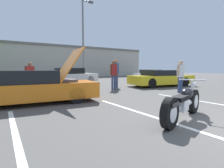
{
  "coord_description": "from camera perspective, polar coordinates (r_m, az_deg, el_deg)",
  "views": [
    {
      "loc": [
        -4.49,
        -1.07,
        1.27
      ],
      "look_at": [
        -1.72,
        3.28,
        0.8
      ],
      "focal_mm": 28.0,
      "sensor_mm": 36.0,
      "label": 1
    }
  ],
  "objects": [
    {
      "name": "parked_car_mid_right_row",
      "position": [
        12.79,
        15.63,
        1.79
      ],
      "size": [
        4.74,
        2.5,
        1.14
      ],
      "rotation": [
        0.0,
        0.0,
        -0.16
      ],
      "color": "yellow",
      "rests_on": "ground"
    },
    {
      "name": "show_car_hood_open",
      "position": [
        6.91,
        -24.43,
        -1.02
      ],
      "size": [
        4.67,
        2.12,
        2.05
      ],
      "rotation": [
        0.0,
        0.0,
        -0.09
      ],
      "color": "orange",
      "rests_on": "ground"
    },
    {
      "name": "parked_car_right_row",
      "position": [
        18.92,
        12.66,
        2.88
      ],
      "size": [
        4.64,
        3.12,
        1.12
      ],
      "rotation": [
        0.0,
        0.0,
        0.33
      ],
      "color": "silver",
      "rests_on": "ground"
    },
    {
      "name": "light_pole",
      "position": [
        18.21,
        -9.22,
        14.99
      ],
      "size": [
        1.21,
        0.28,
        8.01
      ],
      "color": "slate",
      "rests_on": "ground"
    },
    {
      "name": "parked_car_mid_left_row",
      "position": [
        14.52,
        -13.2,
        2.45
      ],
      "size": [
        4.27,
        2.5,
        1.29
      ],
      "rotation": [
        0.0,
        0.0,
        0.16
      ],
      "color": "silver",
      "rests_on": "ground"
    },
    {
      "name": "motorcycle",
      "position": [
        4.64,
        22.21,
        -5.93
      ],
      "size": [
        2.33,
        0.99,
        0.97
      ],
      "rotation": [
        0.0,
        0.0,
        0.31
      ],
      "color": "black",
      "rests_on": "ground"
    },
    {
      "name": "parking_stripe_back",
      "position": [
        7.41,
        28.79,
        -5.28
      ],
      "size": [
        0.12,
        4.76,
        0.01
      ],
      "primitive_type": "cube",
      "color": "white",
      "rests_on": "ground"
    },
    {
      "name": "parking_stripe_middle",
      "position": [
        4.95,
        10.88,
        -9.69
      ],
      "size": [
        0.12,
        4.76,
        0.01
      ],
      "primitive_type": "cube",
      "color": "white",
      "rests_on": "ground"
    },
    {
      "name": "parking_stripe_foreground",
      "position": [
        3.69,
        -28.76,
        -15.49
      ],
      "size": [
        0.12,
        4.76,
        0.01
      ],
      "primitive_type": "cube",
      "color": "white",
      "rests_on": "ground"
    },
    {
      "name": "spectator_midground",
      "position": [
        11.51,
        1.26,
        4.42
      ],
      "size": [
        0.52,
        0.24,
        1.85
      ],
      "color": "#38476B",
      "rests_on": "ground"
    },
    {
      "name": "spectator_far_lot",
      "position": [
        9.74,
        21.47,
        3.16
      ],
      "size": [
        0.52,
        0.22,
        1.66
      ],
      "color": "#38476B",
      "rests_on": "ground"
    },
    {
      "name": "far_building",
      "position": [
        25.78,
        -22.69,
        7.16
      ],
      "size": [
        32.0,
        4.2,
        4.4
      ],
      "color": "#B2AD9E",
      "rests_on": "ground"
    },
    {
      "name": "spectator_by_show_car",
      "position": [
        10.35,
        -25.23,
        2.84
      ],
      "size": [
        0.52,
        0.21,
        1.58
      ],
      "color": "brown",
      "rests_on": "ground"
    },
    {
      "name": "spectator_near_motorcycle",
      "position": [
        10.43,
        0.57,
        3.88
      ],
      "size": [
        0.52,
        0.23,
        1.73
      ],
      "color": "#38476B",
      "rests_on": "ground"
    }
  ]
}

